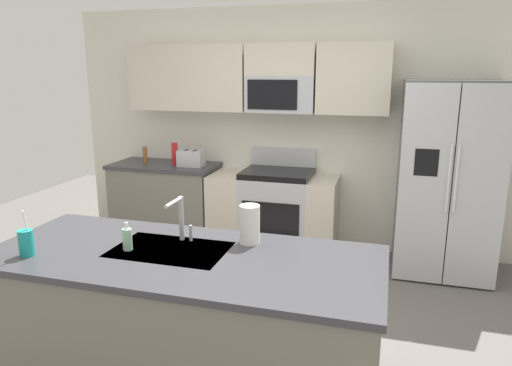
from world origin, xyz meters
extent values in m
plane|color=#66605B|center=(0.00, 0.00, 0.00)|extent=(9.00, 9.00, 0.00)
cube|color=silver|center=(0.00, 2.15, 1.30)|extent=(5.20, 0.10, 2.60)
cube|color=beige|center=(-1.50, 1.94, 1.85)|extent=(0.70, 0.32, 0.70)
cube|color=beige|center=(-0.84, 1.94, 1.85)|extent=(0.62, 0.32, 0.70)
cube|color=beige|center=(0.59, 1.94, 1.85)|extent=(0.72, 0.32, 0.70)
cube|color=#B7BABF|center=(-0.15, 1.94, 1.69)|extent=(0.72, 0.32, 0.38)
cube|color=black|center=(-0.21, 1.78, 1.69)|extent=(0.52, 0.01, 0.30)
cube|color=beige|center=(-0.15, 1.94, 2.04)|extent=(0.72, 0.32, 0.32)
cube|color=slate|center=(-1.47, 1.80, 0.43)|extent=(1.16, 0.60, 0.86)
cube|color=#38383D|center=(-1.47, 1.80, 0.88)|extent=(1.19, 0.63, 0.04)
cube|color=#B7BABF|center=(-0.15, 1.80, 0.42)|extent=(0.72, 0.60, 0.84)
cube|color=black|center=(-0.15, 1.50, 0.45)|extent=(0.60, 0.01, 0.36)
cube|color=black|center=(-0.15, 1.80, 0.87)|extent=(0.72, 0.60, 0.06)
cube|color=#B7BABF|center=(-0.15, 2.07, 1.00)|extent=(0.72, 0.06, 0.20)
cube|color=beige|center=(-0.69, 1.80, 0.42)|extent=(0.36, 0.60, 0.84)
cube|color=beige|center=(0.35, 1.80, 0.42)|extent=(0.28, 0.60, 0.84)
cube|color=#4C4F54|center=(1.52, 1.75, 0.93)|extent=(0.90, 0.70, 1.85)
cube|color=#B7BABF|center=(1.29, 1.38, 0.93)|extent=(0.44, 0.04, 1.81)
cube|color=#B7BABF|center=(1.74, 1.38, 0.93)|extent=(0.44, 0.04, 1.81)
cylinder|color=silver|center=(1.49, 1.35, 1.02)|extent=(0.02, 0.02, 0.60)
cylinder|color=silver|center=(1.55, 1.35, 1.02)|extent=(0.02, 0.02, 0.60)
cube|color=black|center=(1.29, 1.36, 1.15)|extent=(0.20, 0.00, 0.24)
cube|color=slate|center=(-0.14, -0.60, 0.43)|extent=(2.26, 0.92, 0.86)
cube|color=#38383D|center=(-0.14, -0.60, 0.88)|extent=(2.30, 0.96, 0.04)
cube|color=#B7BABF|center=(-0.24, -0.55, 0.89)|extent=(0.68, 0.44, 0.03)
cube|color=#B7BABF|center=(-1.12, 1.75, 0.99)|extent=(0.28, 0.16, 0.18)
cube|color=black|center=(-1.17, 1.75, 1.08)|extent=(0.03, 0.11, 0.01)
cube|color=black|center=(-1.07, 1.75, 1.08)|extent=(0.03, 0.11, 0.01)
cylinder|color=brown|center=(-1.71, 1.80, 0.99)|extent=(0.05, 0.05, 0.18)
cylinder|color=red|center=(-1.33, 1.78, 1.02)|extent=(0.07, 0.07, 0.25)
cylinder|color=#B7BABF|center=(-0.24, -0.38, 1.04)|extent=(0.03, 0.03, 0.28)
cylinder|color=#B7BABF|center=(-0.24, -0.48, 1.17)|extent=(0.02, 0.20, 0.02)
cylinder|color=#B7BABF|center=(-0.18, -0.38, 0.95)|extent=(0.02, 0.02, 0.10)
cylinder|color=teal|center=(-0.98, -0.87, 0.98)|extent=(0.08, 0.08, 0.15)
cylinder|color=white|center=(-0.97, -0.87, 1.10)|extent=(0.01, 0.03, 0.14)
cylinder|color=#A5D8B2|center=(-0.48, -0.63, 0.97)|extent=(0.06, 0.06, 0.13)
cylinder|color=white|center=(-0.48, -0.63, 1.05)|extent=(0.02, 0.02, 0.04)
cylinder|color=white|center=(0.18, -0.32, 1.02)|extent=(0.12, 0.12, 0.24)
camera|label=1|loc=(0.97, -2.92, 1.94)|focal=32.87mm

